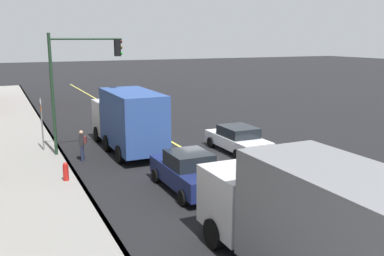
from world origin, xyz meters
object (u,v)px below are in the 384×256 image
at_px(car_white, 238,139).
at_px(truck_gray, 321,228).
at_px(car_navy, 188,171).
at_px(street_sign_post, 42,121).
at_px(pedestrian_with_backpack, 82,143).
at_px(fire_hydrant, 66,173).
at_px(truck_blue, 128,119).
at_px(traffic_light_mast, 78,73).

relative_size(car_white, truck_gray, 0.57).
distance_m(car_navy, street_sign_post, 9.82).
height_order(car_white, pedestrian_with_backpack, pedestrian_with_backpack).
relative_size(pedestrian_with_backpack, fire_hydrant, 1.66).
bearing_deg(fire_hydrant, car_white, -81.52).
relative_size(car_navy, truck_gray, 0.55).
relative_size(car_navy, street_sign_post, 1.45).
distance_m(truck_gray, fire_hydrant, 11.68).
distance_m(truck_blue, street_sign_post, 4.58).
height_order(pedestrian_with_backpack, fire_hydrant, pedestrian_with_backpack).
relative_size(street_sign_post, fire_hydrant, 3.18).
xyz_separation_m(truck_blue, pedestrian_with_backpack, (-0.85, 2.67, -0.87)).
xyz_separation_m(car_white, pedestrian_with_backpack, (1.86, 7.95, 0.17)).
distance_m(street_sign_post, fire_hydrant, 5.82).
bearing_deg(car_white, truck_blue, 62.81).
relative_size(truck_gray, street_sign_post, 2.61).
bearing_deg(truck_gray, traffic_light_mast, 9.86).
relative_size(pedestrian_with_backpack, street_sign_post, 0.52).
xyz_separation_m(car_white, traffic_light_mast, (3.09, 7.74, 3.57)).
bearing_deg(traffic_light_mast, car_white, -111.77).
height_order(traffic_light_mast, fire_hydrant, traffic_light_mast).
bearing_deg(street_sign_post, traffic_light_mast, -122.90).
bearing_deg(truck_gray, car_navy, -1.18).
xyz_separation_m(traffic_light_mast, fire_hydrant, (-4.47, 1.54, -3.84)).
bearing_deg(traffic_light_mast, street_sign_post, 57.10).
relative_size(car_white, truck_blue, 0.60).
distance_m(car_navy, pedestrian_with_backpack, 6.88).
xyz_separation_m(street_sign_post, fire_hydrant, (-5.67, -0.30, -1.29)).
xyz_separation_m(car_navy, fire_hydrant, (2.93, 4.36, -0.34)).
bearing_deg(pedestrian_with_backpack, truck_blue, -72.38).
relative_size(car_white, pedestrian_with_backpack, 2.83).
bearing_deg(truck_blue, pedestrian_with_backpack, 107.62).
bearing_deg(car_navy, street_sign_post, 28.49).
bearing_deg(car_navy, pedestrian_with_backpack, 26.17).
bearing_deg(fire_hydrant, street_sign_post, 3.08).
bearing_deg(traffic_light_mast, car_navy, -159.14).
distance_m(car_navy, truck_gray, 7.95).
distance_m(car_navy, fire_hydrant, 5.26).
relative_size(pedestrian_with_backpack, traffic_light_mast, 0.25).
bearing_deg(truck_gray, car_white, -22.59).
bearing_deg(fire_hydrant, car_navy, -123.87).
bearing_deg(street_sign_post, car_white, -114.09).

